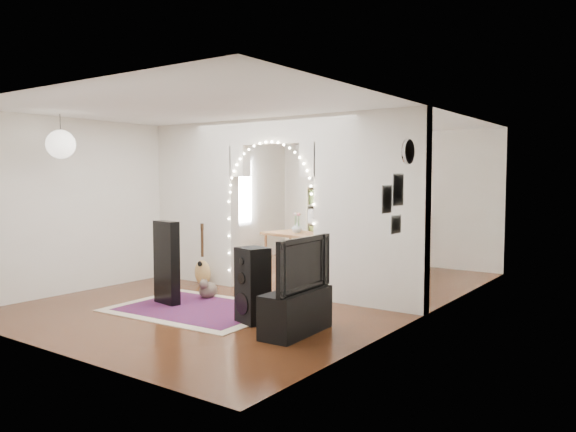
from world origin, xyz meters
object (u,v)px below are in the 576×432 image
Objects in this scene: media_console at (296,312)px; dining_table at (297,237)px; acoustic_guitar at (202,262)px; dining_chair_left at (326,254)px; floor_speaker at (253,285)px; bookcase at (342,225)px; dining_chair_right at (393,262)px.

dining_table reaches higher than media_console.
dining_table is (-2.32, 3.37, 0.43)m from media_console.
dining_chair_left is (0.70, 2.75, -0.12)m from acoustic_guitar.
dining_table is at bearing 132.58° from floor_speaker.
floor_speaker reaches higher than dining_chair_left.
bookcase reaches higher than acoustic_guitar.
floor_speaker is 1.60× the size of dining_chair_left.
dining_table is 2.49× the size of dining_chair_right.
media_console is at bearing -58.92° from bookcase.
acoustic_guitar reaches higher than dining_chair_left.
dining_table is at bearing -84.85° from bookcase.
media_console is 4.19m from dining_chair_right.
bookcase is 2.97× the size of dining_chair_right.
floor_speaker is at bearing -65.50° from dining_chair_right.
dining_chair_right is (-0.72, 4.13, -0.01)m from media_console.
dining_table is at bearing -130.14° from dining_chair_right.
dining_chair_left reaches higher than dining_chair_right.
acoustic_guitar reaches higher than dining_table.
acoustic_guitar is 1.62× the size of dining_chair_right.
dining_chair_right is at bearing 106.68° from floor_speaker.
acoustic_guitar reaches higher than dining_chair_right.
dining_table is 0.94m from dining_chair_left.
dining_chair_right is (1.56, -0.85, -0.55)m from bookcase.
acoustic_guitar is at bearing -93.50° from bookcase.
media_console is 5.50m from bookcase.
acoustic_guitar is at bearing 150.84° from media_console.
dining_chair_left is at bearing -77.65° from bookcase.
dining_chair_left is 1.08× the size of dining_chair_right.
dining_table reaches higher than dining_chair_right.
acoustic_guitar is at bearing -95.19° from dining_table.
acoustic_guitar is 0.55× the size of bookcase.
acoustic_guitar reaches higher than media_console.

